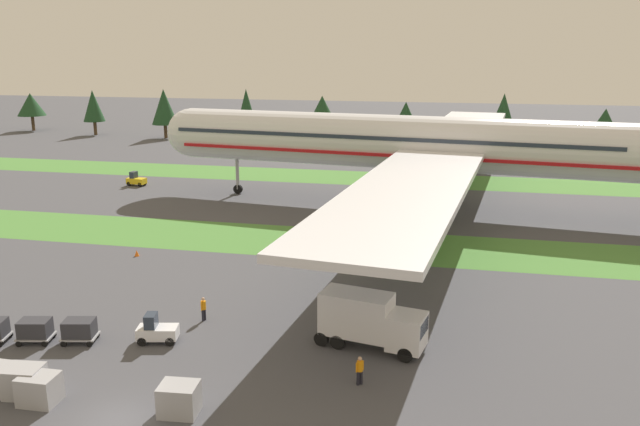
% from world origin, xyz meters
% --- Properties ---
extents(ground_plane, '(400.00, 400.00, 0.00)m').
position_xyz_m(ground_plane, '(0.00, 0.00, 0.00)').
color(ground_plane, '#47474C').
extents(grass_strip_near, '(320.00, 10.19, 0.01)m').
position_xyz_m(grass_strip_near, '(0.00, 32.46, 0.00)').
color(grass_strip_near, '#4C8438').
rests_on(grass_strip_near, ground).
extents(grass_strip_far, '(320.00, 10.19, 0.01)m').
position_xyz_m(grass_strip_far, '(0.00, 64.84, 0.00)').
color(grass_strip_far, '#4C8438').
rests_on(grass_strip_far, ground).
extents(airliner, '(70.20, 86.36, 21.83)m').
position_xyz_m(airliner, '(14.58, 48.35, 7.82)').
color(airliner, silver).
rests_on(airliner, ground).
extents(baggage_tug, '(2.81, 1.80, 1.97)m').
position_xyz_m(baggage_tug, '(-1.99, 8.82, 0.81)').
color(baggage_tug, silver).
rests_on(baggage_tug, ground).
extents(cargo_dolly_lead, '(2.46, 1.91, 1.55)m').
position_xyz_m(cargo_dolly_lead, '(-6.91, 7.81, 0.92)').
color(cargo_dolly_lead, '#A3A3A8').
rests_on(cargo_dolly_lead, ground).
extents(cargo_dolly_second, '(2.46, 1.91, 1.55)m').
position_xyz_m(cargo_dolly_second, '(-9.75, 7.23, 0.92)').
color(cargo_dolly_second, '#A3A3A8').
rests_on(cargo_dolly_second, ground).
extents(catering_truck, '(7.28, 3.66, 3.58)m').
position_xyz_m(catering_truck, '(11.76, 10.87, 1.95)').
color(catering_truck, silver).
rests_on(catering_truck, ground).
extents(pushback_tractor, '(2.74, 1.60, 1.97)m').
position_xyz_m(pushback_tractor, '(-26.40, 53.32, 0.81)').
color(pushback_tractor, yellow).
rests_on(pushback_tractor, ground).
extents(ground_crew_marshaller, '(0.42, 0.43, 1.74)m').
position_xyz_m(ground_crew_marshaller, '(11.79, 6.14, 0.95)').
color(ground_crew_marshaller, black).
rests_on(ground_crew_marshaller, ground).
extents(ground_crew_loader, '(0.36, 0.55, 1.74)m').
position_xyz_m(ground_crew_loader, '(-0.25, 12.64, 0.95)').
color(ground_crew_loader, black).
rests_on(ground_crew_loader, ground).
extents(uld_container_0, '(2.03, 1.64, 1.64)m').
position_xyz_m(uld_container_0, '(-4.94, 0.72, 0.82)').
color(uld_container_0, '#A3A3A8').
rests_on(uld_container_0, ground).
extents(uld_container_1, '(2.15, 1.80, 1.70)m').
position_xyz_m(uld_container_1, '(-6.21, 1.23, 0.85)').
color(uld_container_1, '#A3A3A8').
rests_on(uld_container_1, ground).
extents(uld_container_2, '(2.05, 1.66, 1.61)m').
position_xyz_m(uld_container_2, '(-7.32, 1.25, 0.80)').
color(uld_container_2, '#A3A3A8').
rests_on(uld_container_2, ground).
extents(uld_container_3, '(2.12, 1.75, 1.68)m').
position_xyz_m(uld_container_3, '(2.92, 1.26, 0.84)').
color(uld_container_3, '#A3A3A8').
rests_on(uld_container_3, ground).
extents(taxiway_marker_0, '(0.44, 0.44, 0.56)m').
position_xyz_m(taxiway_marker_0, '(10.81, 26.56, 0.28)').
color(taxiway_marker_0, orange).
rests_on(taxiway_marker_0, ground).
extents(taxiway_marker_1, '(0.44, 0.44, 0.56)m').
position_xyz_m(taxiway_marker_1, '(-11.69, 24.88, 0.28)').
color(taxiway_marker_1, orange).
rests_on(taxiway_marker_1, ground).
extents(distant_tree_line, '(194.04, 11.32, 11.84)m').
position_xyz_m(distant_tree_line, '(5.80, 101.30, 6.49)').
color(distant_tree_line, '#4C3823').
rests_on(distant_tree_line, ground).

